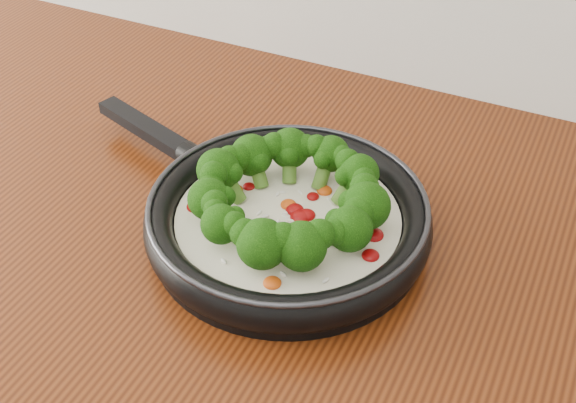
% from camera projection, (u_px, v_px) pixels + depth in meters
% --- Properties ---
extents(skillet, '(0.49, 0.37, 0.09)m').
position_uv_depth(skillet, '(287.00, 214.00, 0.77)').
color(skillet, black).
rests_on(skillet, counter).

